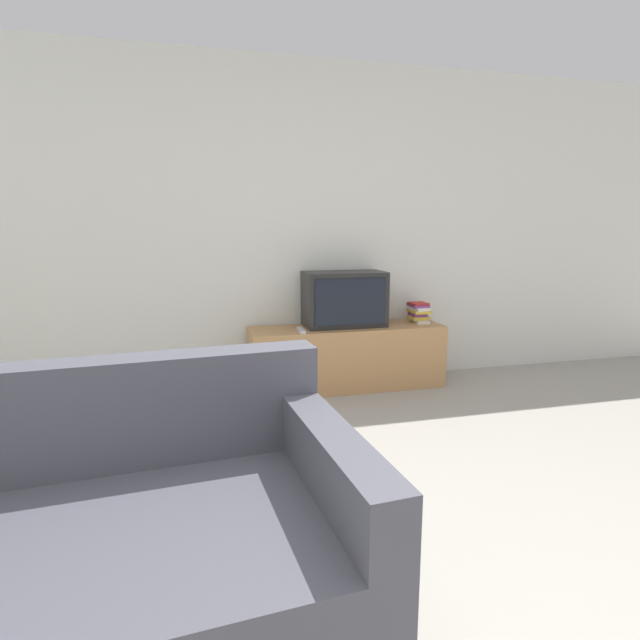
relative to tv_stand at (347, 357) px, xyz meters
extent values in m
cube|color=silver|center=(-0.61, 0.26, 1.05)|extent=(9.00, 0.06, 2.60)
cube|color=tan|center=(0.00, 0.00, 0.00)|extent=(1.58, 0.42, 0.51)
cube|color=black|center=(-0.01, 0.05, 0.48)|extent=(0.65, 0.33, 0.44)
cube|color=black|center=(-0.01, -0.13, 0.48)|extent=(0.57, 0.01, 0.36)
cube|color=#474751|center=(-1.72, -2.38, -0.03)|extent=(2.07, 1.11, 0.44)
cube|color=#474751|center=(-1.75, -1.98, 0.39)|extent=(2.01, 0.32, 0.40)
cube|color=#474751|center=(-0.79, -2.31, 0.08)|extent=(0.21, 0.97, 0.66)
cube|color=silver|center=(0.65, 0.03, 0.27)|extent=(0.11, 0.21, 0.03)
cube|color=gold|center=(0.64, 0.04, 0.29)|extent=(0.15, 0.15, 0.03)
cube|color=#7A3884|center=(0.64, 0.05, 0.32)|extent=(0.12, 0.16, 0.03)
cube|color=gold|center=(0.65, 0.03, 0.35)|extent=(0.15, 0.21, 0.02)
cube|color=silver|center=(0.64, 0.04, 0.37)|extent=(0.15, 0.21, 0.03)
cube|color=#7A3884|center=(0.64, 0.05, 0.40)|extent=(0.14, 0.20, 0.02)
cube|color=#B72D28|center=(0.64, 0.04, 0.42)|extent=(0.15, 0.16, 0.02)
cube|color=#B7B7B7|center=(-0.41, -0.11, 0.27)|extent=(0.04, 0.18, 0.02)
camera|label=1|loc=(-1.20, -3.79, 1.04)|focal=28.00mm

